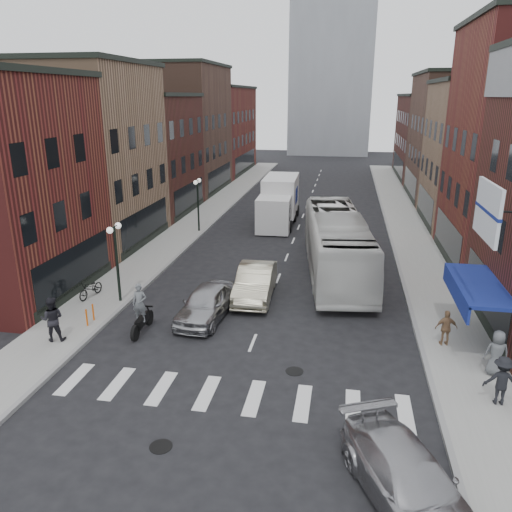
% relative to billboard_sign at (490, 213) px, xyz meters
% --- Properties ---
extents(ground, '(160.00, 160.00, 0.00)m').
position_rel_billboard_sign_xyz_m(ground, '(-8.59, -0.50, -6.13)').
color(ground, black).
rests_on(ground, ground).
extents(sidewalk_left, '(3.00, 74.00, 0.15)m').
position_rel_billboard_sign_xyz_m(sidewalk_left, '(-17.09, 21.50, -6.06)').
color(sidewalk_left, gray).
rests_on(sidewalk_left, ground).
extents(sidewalk_right, '(3.00, 74.00, 0.15)m').
position_rel_billboard_sign_xyz_m(sidewalk_right, '(-0.09, 21.50, -6.06)').
color(sidewalk_right, gray).
rests_on(sidewalk_right, ground).
extents(curb_left, '(0.20, 74.00, 0.16)m').
position_rel_billboard_sign_xyz_m(curb_left, '(-15.59, 21.50, -6.13)').
color(curb_left, gray).
rests_on(curb_left, ground).
extents(curb_right, '(0.20, 74.00, 0.16)m').
position_rel_billboard_sign_xyz_m(curb_right, '(-1.59, 21.50, -6.13)').
color(curb_right, gray).
rests_on(curb_right, ground).
extents(crosswalk_stripes, '(12.00, 2.20, 0.01)m').
position_rel_billboard_sign_xyz_m(crosswalk_stripes, '(-8.59, -3.50, -6.13)').
color(crosswalk_stripes, silver).
rests_on(crosswalk_stripes, ground).
extents(bldg_left_mid_a, '(10.30, 10.20, 12.30)m').
position_rel_billboard_sign_xyz_m(bldg_left_mid_a, '(-23.58, 13.50, 0.02)').
color(bldg_left_mid_a, '#8C694D').
rests_on(bldg_left_mid_a, ground).
extents(bldg_left_mid_b, '(10.30, 10.20, 10.30)m').
position_rel_billboard_sign_xyz_m(bldg_left_mid_b, '(-23.58, 23.50, -0.98)').
color(bldg_left_mid_b, '#49221A').
rests_on(bldg_left_mid_b, ground).
extents(bldg_left_far_a, '(10.30, 12.20, 13.30)m').
position_rel_billboard_sign_xyz_m(bldg_left_far_a, '(-23.58, 34.50, 0.52)').
color(bldg_left_far_a, '#513428').
rests_on(bldg_left_far_a, ground).
extents(bldg_left_far_b, '(10.30, 16.20, 11.30)m').
position_rel_billboard_sign_xyz_m(bldg_left_far_b, '(-23.58, 48.50, -0.48)').
color(bldg_left_far_b, maroon).
rests_on(bldg_left_far_b, ground).
extents(bldg_right_mid_b, '(10.30, 10.20, 11.30)m').
position_rel_billboard_sign_xyz_m(bldg_right_mid_b, '(6.41, 23.50, -0.48)').
color(bldg_right_mid_b, '#8C694D').
rests_on(bldg_right_mid_b, ground).
extents(bldg_right_far_a, '(10.30, 12.20, 12.30)m').
position_rel_billboard_sign_xyz_m(bldg_right_far_a, '(6.41, 34.50, 0.02)').
color(bldg_right_far_a, '#513428').
rests_on(bldg_right_far_a, ground).
extents(bldg_right_far_b, '(10.30, 16.20, 10.30)m').
position_rel_billboard_sign_xyz_m(bldg_right_far_b, '(6.41, 48.50, -0.98)').
color(bldg_right_far_b, '#49221A').
rests_on(bldg_right_far_b, ground).
extents(awning_blue, '(1.80, 5.00, 0.78)m').
position_rel_billboard_sign_xyz_m(awning_blue, '(0.34, 2.00, -3.50)').
color(awning_blue, navy).
rests_on(awning_blue, ground).
extents(billboard_sign, '(1.52, 3.00, 3.70)m').
position_rel_billboard_sign_xyz_m(billboard_sign, '(0.00, 0.00, 0.00)').
color(billboard_sign, black).
rests_on(billboard_sign, ground).
extents(distant_tower, '(14.00, 14.00, 50.00)m').
position_rel_billboard_sign_xyz_m(distant_tower, '(-8.59, 77.50, 18.87)').
color(distant_tower, '#9399A0').
rests_on(distant_tower, ground).
extents(streetlamp_near, '(0.32, 1.22, 4.11)m').
position_rel_billboard_sign_xyz_m(streetlamp_near, '(-15.99, 3.50, -3.22)').
color(streetlamp_near, black).
rests_on(streetlamp_near, ground).
extents(streetlamp_far, '(0.32, 1.22, 4.11)m').
position_rel_billboard_sign_xyz_m(streetlamp_far, '(-15.99, 17.50, -3.22)').
color(streetlamp_far, black).
rests_on(streetlamp_far, ground).
extents(bike_rack, '(0.08, 0.68, 0.80)m').
position_rel_billboard_sign_xyz_m(bike_rack, '(-16.19, 0.80, -5.58)').
color(bike_rack, '#D8590C').
rests_on(bike_rack, sidewalk_left).
extents(box_truck, '(2.76, 8.59, 3.72)m').
position_rel_billboard_sign_xyz_m(box_truck, '(-10.33, 21.34, -4.30)').
color(box_truck, silver).
rests_on(box_truck, ground).
extents(motorcycle_rider, '(0.67, 2.29, 2.33)m').
position_rel_billboard_sign_xyz_m(motorcycle_rider, '(-13.60, 0.55, -5.04)').
color(motorcycle_rider, black).
rests_on(motorcycle_rider, ground).
extents(transit_bus, '(4.66, 13.33, 3.63)m').
position_rel_billboard_sign_xyz_m(transit_bus, '(-5.39, 10.05, -4.32)').
color(transit_bus, silver).
rests_on(transit_bus, ground).
extents(sedan_left_near, '(2.28, 4.78, 1.58)m').
position_rel_billboard_sign_xyz_m(sedan_left_near, '(-11.18, 2.50, -5.34)').
color(sedan_left_near, '#A2A2A6').
rests_on(sedan_left_near, ground).
extents(sedan_left_far, '(2.01, 5.20, 1.69)m').
position_rel_billboard_sign_xyz_m(sedan_left_far, '(-9.39, 5.50, -5.29)').
color(sedan_left_far, beige).
rests_on(sedan_left_far, ground).
extents(curb_car, '(3.98, 5.50, 1.48)m').
position_rel_billboard_sign_xyz_m(curb_car, '(-3.06, -7.48, -5.39)').
color(curb_car, '#A3A2A7').
rests_on(curb_car, ground).
extents(parked_bicycle, '(0.90, 1.85, 0.93)m').
position_rel_billboard_sign_xyz_m(parked_bicycle, '(-17.65, 3.67, -5.52)').
color(parked_bicycle, black).
rests_on(parked_bicycle, sidewalk_left).
extents(ped_left_solo, '(1.06, 0.80, 1.95)m').
position_rel_billboard_sign_xyz_m(ped_left_solo, '(-16.87, -1.03, -5.01)').
color(ped_left_solo, black).
rests_on(ped_left_solo, sidewalk_left).
extents(ped_right_a, '(1.16, 0.64, 1.73)m').
position_rel_billboard_sign_xyz_m(ped_right_a, '(0.43, -2.54, -5.12)').
color(ped_right_a, black).
rests_on(ped_right_a, sidewalk_right).
extents(ped_right_b, '(0.95, 0.56, 1.54)m').
position_rel_billboard_sign_xyz_m(ped_right_b, '(-0.63, 1.48, -5.21)').
color(ped_right_b, '#896545').
rests_on(ped_right_b, sidewalk_right).
extents(ped_right_c, '(0.87, 0.57, 1.75)m').
position_rel_billboard_sign_xyz_m(ped_right_c, '(0.77, -0.59, -5.11)').
color(ped_right_c, '#53575B').
rests_on(ped_right_c, sidewalk_right).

